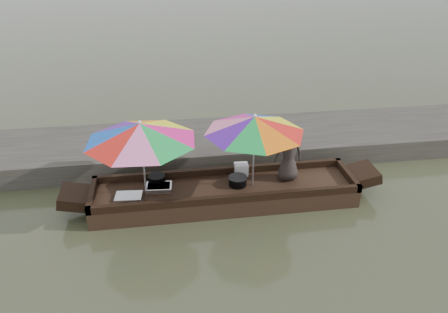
{
  "coord_description": "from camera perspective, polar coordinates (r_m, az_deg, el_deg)",
  "views": [
    {
      "loc": [
        -1.12,
        -7.4,
        4.97
      ],
      "look_at": [
        0.0,
        0.1,
        1.0
      ],
      "focal_mm": 35.0,
      "sensor_mm": 36.0,
      "label": 1
    }
  ],
  "objects": [
    {
      "name": "supply_bag",
      "position": [
        9.18,
        2.25,
        -1.69
      ],
      "size": [
        0.29,
        0.23,
        0.26
      ],
      "primitive_type": "cube",
      "rotation": [
        0.0,
        0.0,
        -0.03
      ],
      "color": "silver",
      "rests_on": "boat_hull"
    },
    {
      "name": "tray_scallop",
      "position": [
        8.65,
        -12.35,
        -5.14
      ],
      "size": [
        0.54,
        0.39,
        0.06
      ],
      "primitive_type": "cube",
      "rotation": [
        0.0,
        0.0,
        -0.09
      ],
      "color": "silver",
      "rests_on": "boat_hull"
    },
    {
      "name": "boat_hull",
      "position": [
        8.89,
        0.1,
        -5.01
      ],
      "size": [
        5.28,
        1.2,
        0.35
      ],
      "primitive_type": "cube",
      "color": "black",
      "rests_on": "water"
    },
    {
      "name": "charcoal_grill",
      "position": [
        8.84,
        1.79,
        -3.27
      ],
      "size": [
        0.36,
        0.36,
        0.17
      ],
      "primitive_type": "cylinder",
      "color": "black",
      "rests_on": "boat_hull"
    },
    {
      "name": "vendor",
      "position": [
        8.91,
        8.45,
        0.36
      ],
      "size": [
        0.58,
        0.39,
        1.16
      ],
      "primitive_type": "imported",
      "rotation": [
        0.0,
        0.0,
        3.11
      ],
      "color": "#2C2522",
      "rests_on": "boat_hull"
    },
    {
      "name": "umbrella_bow",
      "position": [
        8.35,
        -10.54,
        -0.29
      ],
      "size": [
        2.67,
        2.67,
        1.55
      ],
      "primitive_type": null,
      "rotation": [
        0.0,
        0.0,
        0.32
      ],
      "color": "#FFF514",
      "rests_on": "boat_hull"
    },
    {
      "name": "umbrella_stern",
      "position": [
        8.51,
        3.9,
        0.7
      ],
      "size": [
        1.96,
        1.96,
        1.55
      ],
      "primitive_type": null,
      "rotation": [
        0.0,
        0.0,
        0.01
      ],
      "color": "#FFF314",
      "rests_on": "boat_hull"
    },
    {
      "name": "cooking_pot",
      "position": [
        8.99,
        -8.75,
        -2.98
      ],
      "size": [
        0.35,
        0.35,
        0.18
      ],
      "primitive_type": "cylinder",
      "color": "black",
      "rests_on": "boat_hull"
    },
    {
      "name": "water",
      "position": [
        8.99,
        0.1,
        -5.95
      ],
      "size": [
        80.0,
        80.0,
        0.0
      ],
      "primitive_type": "plane",
      "color": "#3D432E",
      "rests_on": "ground"
    },
    {
      "name": "tray_crayfish",
      "position": [
        8.8,
        -8.5,
        -4.02
      ],
      "size": [
        0.53,
        0.39,
        0.09
      ],
      "primitive_type": "cube",
      "rotation": [
        0.0,
        0.0,
        -0.07
      ],
      "color": "silver",
      "rests_on": "boat_hull"
    },
    {
      "name": "dock",
      "position": [
        10.76,
        -1.66,
        1.6
      ],
      "size": [
        22.0,
        2.2,
        0.5
      ],
      "primitive_type": "cube",
      "color": "#2D2B26",
      "rests_on": "ground"
    }
  ]
}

